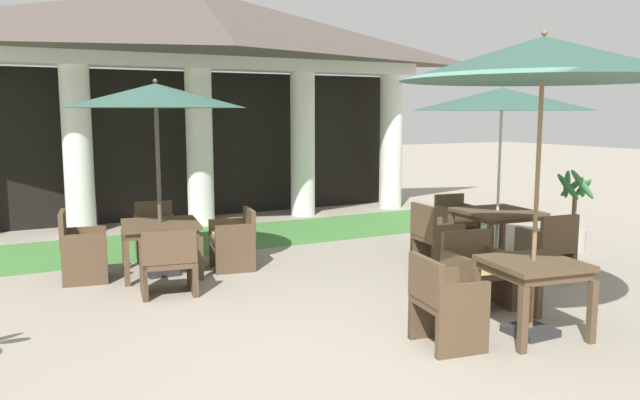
{
  "coord_description": "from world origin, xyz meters",
  "views": [
    {
      "loc": [
        -3.61,
        -4.6,
        2.17
      ],
      "look_at": [
        0.19,
        2.64,
        1.03
      ],
      "focal_mm": 35.5,
      "sensor_mm": 36.0,
      "label": 1
    }
  ],
  "objects_px": {
    "patio_chair_near_foreground_east": "(234,240)",
    "patio_umbrella_mid_right": "(502,101)",
    "patio_chair_mid_left_north": "(476,272)",
    "patio_table_mid_right": "(497,217)",
    "patio_chair_mid_right_north": "(456,222)",
    "patio_umbrella_mid_left": "(543,60)",
    "patio_chair_mid_left_west": "(445,303)",
    "patio_table_mid_left": "(533,272)",
    "patio_chair_mid_right_west": "(435,238)",
    "patio_table_near_foreground": "(160,229)",
    "patio_umbrella_near_foreground": "(156,97)",
    "potted_palm_right_edge": "(574,221)",
    "patio_chair_mid_right_south": "(548,248)",
    "terracotta_urn": "(238,245)",
    "patio_chair_near_foreground_north": "(155,232)",
    "patio_chair_near_foreground_west": "(81,249)",
    "patio_chair_near_foreground_south": "(168,262)"
  },
  "relations": [
    {
      "from": "patio_table_mid_left",
      "to": "patio_chair_mid_right_south",
      "type": "distance_m",
      "value": 2.3
    },
    {
      "from": "patio_chair_mid_right_north",
      "to": "patio_chair_mid_right_west",
      "type": "xyz_separation_m",
      "value": [
        -1.15,
        -0.94,
        0.01
      ]
    },
    {
      "from": "patio_umbrella_mid_left",
      "to": "patio_chair_mid_left_north",
      "type": "bearing_deg",
      "value": 81.33
    },
    {
      "from": "patio_table_near_foreground",
      "to": "patio_umbrella_mid_right",
      "type": "relative_size",
      "value": 0.44
    },
    {
      "from": "patio_chair_mid_right_north",
      "to": "patio_chair_near_foreground_west",
      "type": "bearing_deg",
      "value": -0.57
    },
    {
      "from": "patio_table_mid_left",
      "to": "patio_chair_mid_left_west",
      "type": "bearing_deg",
      "value": 171.33
    },
    {
      "from": "patio_chair_near_foreground_east",
      "to": "patio_chair_mid_right_west",
      "type": "bearing_deg",
      "value": -107.61
    },
    {
      "from": "patio_chair_near_foreground_north",
      "to": "patio_umbrella_mid_left",
      "type": "distance_m",
      "value": 6.0
    },
    {
      "from": "patio_chair_mid_left_north",
      "to": "patio_umbrella_mid_right",
      "type": "height_order",
      "value": "patio_umbrella_mid_right"
    },
    {
      "from": "patio_chair_near_foreground_east",
      "to": "patio_table_mid_left",
      "type": "distance_m",
      "value": 4.19
    },
    {
      "from": "patio_umbrella_mid_left",
      "to": "patio_umbrella_mid_right",
      "type": "height_order",
      "value": "patio_umbrella_mid_left"
    },
    {
      "from": "patio_table_mid_left",
      "to": "patio_umbrella_mid_left",
      "type": "relative_size",
      "value": 0.33
    },
    {
      "from": "patio_chair_mid_left_north",
      "to": "patio_chair_mid_right_west",
      "type": "relative_size",
      "value": 0.92
    },
    {
      "from": "patio_umbrella_near_foreground",
      "to": "potted_palm_right_edge",
      "type": "relative_size",
      "value": 1.95
    },
    {
      "from": "patio_umbrella_near_foreground",
      "to": "patio_chair_near_foreground_north",
      "type": "xyz_separation_m",
      "value": [
        0.15,
        0.98,
        -1.96
      ]
    },
    {
      "from": "patio_chair_near_foreground_south",
      "to": "terracotta_urn",
      "type": "relative_size",
      "value": 1.8
    },
    {
      "from": "patio_umbrella_mid_right",
      "to": "patio_table_mid_right",
      "type": "bearing_deg",
      "value": 45.0
    },
    {
      "from": "patio_chair_near_foreground_east",
      "to": "patio_umbrella_mid_right",
      "type": "height_order",
      "value": "patio_umbrella_mid_right"
    },
    {
      "from": "patio_chair_near_foreground_west",
      "to": "patio_chair_near_foreground_east",
      "type": "height_order",
      "value": "patio_chair_near_foreground_west"
    },
    {
      "from": "patio_chair_near_foreground_west",
      "to": "terracotta_urn",
      "type": "distance_m",
      "value": 2.26
    },
    {
      "from": "patio_chair_mid_left_north",
      "to": "patio_chair_mid_right_north",
      "type": "xyz_separation_m",
      "value": [
        1.84,
        2.57,
        0.01
      ]
    },
    {
      "from": "patio_umbrella_mid_left",
      "to": "patio_chair_mid_left_west",
      "type": "bearing_deg",
      "value": 171.33
    },
    {
      "from": "patio_chair_near_foreground_east",
      "to": "patio_chair_mid_left_west",
      "type": "bearing_deg",
      "value": -160.28
    },
    {
      "from": "patio_table_mid_left",
      "to": "patio_umbrella_mid_right",
      "type": "relative_size",
      "value": 0.37
    },
    {
      "from": "patio_chair_mid_left_north",
      "to": "patio_table_mid_right",
      "type": "xyz_separation_m",
      "value": [
        1.74,
        1.53,
        0.26
      ]
    },
    {
      "from": "patio_umbrella_mid_left",
      "to": "patio_chair_mid_left_west",
      "type": "xyz_separation_m",
      "value": [
        -0.96,
        0.15,
        -2.23
      ]
    },
    {
      "from": "patio_chair_mid_right_north",
      "to": "terracotta_urn",
      "type": "relative_size",
      "value": 1.85
    },
    {
      "from": "patio_chair_mid_right_south",
      "to": "patio_chair_mid_right_north",
      "type": "xyz_separation_m",
      "value": [
        0.21,
        2.09,
        0.0
      ]
    },
    {
      "from": "patio_table_mid_left",
      "to": "patio_table_mid_right",
      "type": "relative_size",
      "value": 0.86
    },
    {
      "from": "patio_table_near_foreground",
      "to": "patio_chair_mid_left_north",
      "type": "relative_size",
      "value": 1.36
    },
    {
      "from": "patio_table_mid_right",
      "to": "patio_umbrella_mid_right",
      "type": "relative_size",
      "value": 0.44
    },
    {
      "from": "patio_chair_near_foreground_north",
      "to": "patio_chair_mid_right_north",
      "type": "height_order",
      "value": "patio_chair_mid_right_north"
    },
    {
      "from": "patio_table_mid_right",
      "to": "patio_chair_mid_right_south",
      "type": "relative_size",
      "value": 1.29
    },
    {
      "from": "patio_umbrella_mid_right",
      "to": "patio_chair_mid_left_north",
      "type": "bearing_deg",
      "value": -138.6
    },
    {
      "from": "patio_chair_mid_right_west",
      "to": "terracotta_urn",
      "type": "distance_m",
      "value": 2.89
    },
    {
      "from": "patio_chair_near_foreground_east",
      "to": "patio_table_mid_left",
      "type": "relative_size",
      "value": 0.87
    },
    {
      "from": "patio_chair_near_foreground_east",
      "to": "potted_palm_right_edge",
      "type": "relative_size",
      "value": 0.63
    },
    {
      "from": "patio_chair_mid_right_west",
      "to": "potted_palm_right_edge",
      "type": "distance_m",
      "value": 2.63
    },
    {
      "from": "patio_table_near_foreground",
      "to": "patio_chair_near_foreground_east",
      "type": "xyz_separation_m",
      "value": [
        0.98,
        -0.15,
        -0.2
      ]
    },
    {
      "from": "patio_table_mid_left",
      "to": "patio_umbrella_mid_right",
      "type": "xyz_separation_m",
      "value": [
        1.88,
        2.49,
        1.69
      ]
    },
    {
      "from": "patio_chair_mid_right_north",
      "to": "potted_palm_right_edge",
      "type": "distance_m",
      "value": 1.82
    },
    {
      "from": "patio_umbrella_near_foreground",
      "to": "patio_table_mid_left",
      "type": "relative_size",
      "value": 2.7
    },
    {
      "from": "patio_umbrella_mid_left",
      "to": "patio_umbrella_mid_right",
      "type": "xyz_separation_m",
      "value": [
        1.88,
        2.49,
        -0.32
      ]
    },
    {
      "from": "patio_chair_mid_right_south",
      "to": "terracotta_urn",
      "type": "xyz_separation_m",
      "value": [
        -3.17,
        2.98,
        -0.21
      ]
    },
    {
      "from": "patio_chair_near_foreground_east",
      "to": "patio_chair_mid_right_west",
      "type": "height_order",
      "value": "patio_chair_mid_right_west"
    },
    {
      "from": "patio_chair_mid_left_north",
      "to": "patio_chair_mid_left_west",
      "type": "distance_m",
      "value": 1.37
    },
    {
      "from": "patio_table_near_foreground",
      "to": "patio_umbrella_near_foreground",
      "type": "relative_size",
      "value": 0.43
    },
    {
      "from": "patio_table_near_foreground",
      "to": "potted_palm_right_edge",
      "type": "height_order",
      "value": "potted_palm_right_edge"
    },
    {
      "from": "patio_chair_near_foreground_east",
      "to": "patio_chair_near_foreground_west",
      "type": "bearing_deg",
      "value": 90.0
    },
    {
      "from": "patio_umbrella_mid_left",
      "to": "patio_chair_mid_right_west",
      "type": "relative_size",
      "value": 3.24
    }
  ]
}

